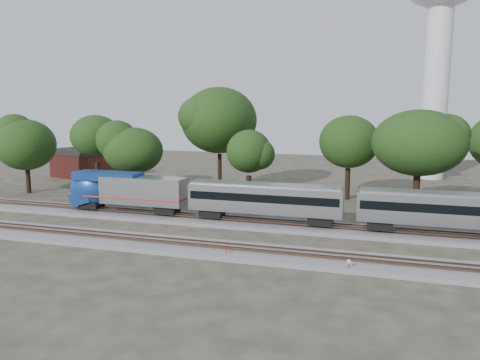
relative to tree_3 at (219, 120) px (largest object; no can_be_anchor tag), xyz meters
name	(u,v)px	position (x,y,z in m)	size (l,w,h in m)	color
ground	(227,239)	(8.86, -23.35, -10.82)	(160.00, 160.00, 0.00)	#383328
track_far	(244,223)	(8.86, -17.35, -10.62)	(160.00, 5.00, 0.73)	slate
track_near	(213,249)	(8.86, -27.35, -10.62)	(160.00, 5.00, 0.73)	slate
switch_stand_red	(226,251)	(10.52, -28.67, -10.22)	(0.29, 0.14, 0.94)	#512D19
switch_stand_white	(349,264)	(21.01, -29.51, -10.10)	(0.34, 0.17, 1.13)	#512D19
switch_lever	(284,263)	(15.77, -29.13, -10.67)	(0.50, 0.30, 0.30)	#512D19
brick_building	(85,163)	(-28.71, 7.42, -8.24)	(12.24, 9.98, 5.14)	maroon
tree_0	(26,145)	(-27.38, -8.72, -3.59)	(7.37, 7.37, 10.39)	black
tree_1	(96,136)	(-17.13, -6.07, -2.26)	(8.72, 8.72, 12.30)	black
tree_2	(133,151)	(-9.44, -8.92, -3.92)	(7.04, 7.04, 9.93)	black
tree_3	(219,120)	(0.00, 0.00, 0.00)	(11.01, 11.01, 15.52)	black
tree_4	(249,151)	(6.49, -6.92, -3.75)	(7.21, 7.21, 10.16)	black
tree_5	(349,142)	(18.82, 0.23, -2.77)	(8.20, 8.20, 11.56)	black
tree_6	(419,143)	(27.40, -6.37, -2.20)	(8.78, 8.78, 12.38)	black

